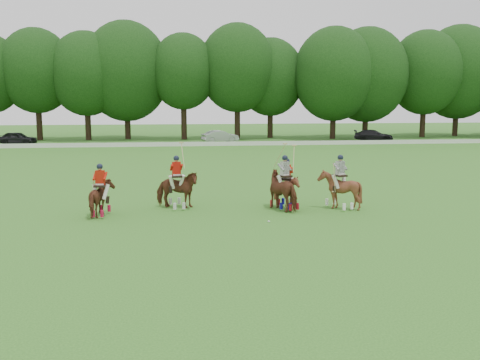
{
  "coord_description": "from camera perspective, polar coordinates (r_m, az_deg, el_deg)",
  "views": [
    {
      "loc": [
        -1.5,
        -18.47,
        4.83
      ],
      "look_at": [
        1.38,
        4.2,
        1.4
      ],
      "focal_mm": 40.0,
      "sensor_mm": 36.0,
      "label": 1
    }
  ],
  "objects": [
    {
      "name": "car_mid",
      "position": [
        61.36,
        -2.13,
        4.66
      ],
      "size": [
        4.42,
        2.55,
        1.38
      ],
      "primitive_type": "imported",
      "rotation": [
        0.0,
        0.0,
        1.85
      ],
      "color": "#A9A9AF",
      "rests_on": "ground"
    },
    {
      "name": "polo_red_c",
      "position": [
        23.98,
        4.98,
        -1.15
      ],
      "size": [
        1.58,
        1.69,
        2.8
      ],
      "color": "#532716",
      "rests_on": "ground"
    },
    {
      "name": "car_right",
      "position": [
        65.56,
        14.05,
        4.64
      ],
      "size": [
        4.9,
        3.12,
        1.32
      ],
      "primitive_type": "imported",
      "rotation": [
        0.0,
        0.0,
        1.27
      ],
      "color": "black",
      "rests_on": "ground"
    },
    {
      "name": "polo_stripe_a",
      "position": [
        23.76,
        4.77,
        -1.04
      ],
      "size": [
        1.82,
        2.25,
        2.97
      ],
      "color": "#532716",
      "rests_on": "ground"
    },
    {
      "name": "car_left",
      "position": [
        63.39,
        -22.67,
        4.15
      ],
      "size": [
        4.38,
        2.48,
        1.4
      ],
      "primitive_type": "imported",
      "rotation": [
        0.0,
        0.0,
        1.36
      ],
      "color": "black",
      "rests_on": "ground"
    },
    {
      "name": "tree_line",
      "position": [
        66.63,
        -5.82,
        11.42
      ],
      "size": [
        117.98,
        14.32,
        14.75
      ],
      "color": "black",
      "rests_on": "ground"
    },
    {
      "name": "polo_red_a",
      "position": [
        23.09,
        -14.62,
        -1.82
      ],
      "size": [
        1.14,
        1.87,
        2.21
      ],
      "color": "#532716",
      "rests_on": "ground"
    },
    {
      "name": "ground",
      "position": [
        19.15,
        -2.52,
        -6.08
      ],
      "size": [
        180.0,
        180.0,
        0.0
      ],
      "primitive_type": "plane",
      "color": "#2C631C",
      "rests_on": "ground"
    },
    {
      "name": "polo_red_b",
      "position": [
        24.1,
        -6.76,
        -1.0
      ],
      "size": [
        1.87,
        1.66,
        2.92
      ],
      "color": "#532716",
      "rests_on": "ground"
    },
    {
      "name": "boundary_rail",
      "position": [
        56.68,
        -5.7,
        3.83
      ],
      "size": [
        120.0,
        0.1,
        0.44
      ],
      "primitive_type": "cube",
      "color": "white",
      "rests_on": "ground"
    },
    {
      "name": "polo_stripe_b",
      "position": [
        24.23,
        10.57,
        -0.97
      ],
      "size": [
        1.85,
        1.96,
        2.43
      ],
      "color": "#532716",
      "rests_on": "ground"
    },
    {
      "name": "polo_ball",
      "position": [
        21.33,
        3.09,
        -4.44
      ],
      "size": [
        0.09,
        0.09,
        0.09
      ],
      "primitive_type": "sphere",
      "color": "white",
      "rests_on": "ground"
    }
  ]
}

